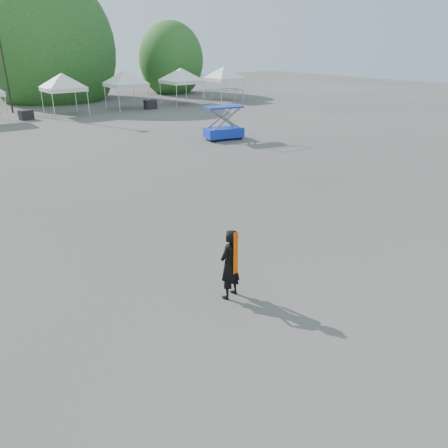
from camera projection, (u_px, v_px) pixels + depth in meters
ground at (191, 261)px, 12.29m from camera, size 120.00×120.00×0.00m
light_pole_east at (0, 43)px, 35.20m from camera, size 0.60×0.25×9.80m
tree_mid_e at (50, 50)px, 43.95m from camera, size 5.12×5.12×7.79m
tree_far_e at (171, 60)px, 50.27m from camera, size 3.84×3.84×5.84m
tent_f at (62, 76)px, 35.06m from camera, size 4.27×4.27×3.88m
tent_g at (125, 73)px, 38.39m from camera, size 4.35×4.35×3.88m
tent_h at (181, 71)px, 41.41m from camera, size 4.50×4.50×3.88m
tent_extra_8 at (224, 69)px, 43.88m from camera, size 4.28×4.28×3.88m
man at (230, 264)px, 10.25m from camera, size 0.73×0.58×1.75m
scissor_lift at (224, 115)px, 26.76m from camera, size 2.53×1.65×3.01m
crate_mid at (26, 115)px, 33.99m from camera, size 1.06×0.88×0.74m
crate_east at (150, 104)px, 39.42m from camera, size 1.07×0.87×0.78m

